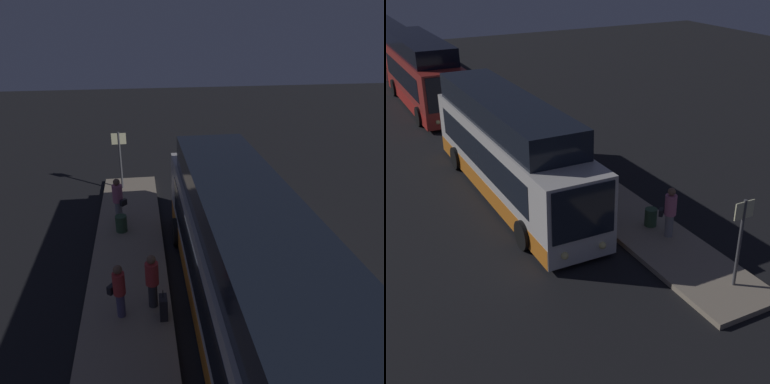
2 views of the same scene
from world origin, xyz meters
TOP-DOWN VIEW (x-y plane):
  - ground at (0.00, 0.00)m, footprint 80.00×80.00m
  - platform at (0.00, 2.85)m, footprint 20.00×2.49m
  - bus_lead at (-0.62, -0.15)m, footprint 12.33×2.74m
  - passenger_boarding at (-0.07, 3.01)m, footprint 0.55×0.58m
  - passenger_waiting at (0.19, 2.11)m, footprint 0.48×0.48m
  - passenger_with_bags at (5.47, 3.23)m, footprint 0.64×0.65m
  - suitcase at (-0.32, 1.85)m, footprint 0.37×0.22m
  - sign_post at (8.74, 3.21)m, footprint 0.10×0.67m
  - trash_bin at (4.56, 3.13)m, footprint 0.44×0.44m

SIDE VIEW (x-z plane):
  - ground at x=0.00m, z-range 0.00..0.00m
  - platform at x=0.00m, z-range 0.00..0.18m
  - trash_bin at x=4.56m, z-range 0.18..0.83m
  - suitcase at x=-0.32m, z-range 0.06..0.98m
  - passenger_boarding at x=-0.07m, z-range 0.26..1.91m
  - passenger_waiting at x=0.19m, z-range 0.25..1.95m
  - passenger_with_bags at x=5.47m, z-range 0.25..2.06m
  - bus_lead at x=-0.62m, z-range -0.23..3.76m
  - sign_post at x=8.74m, z-range 0.54..3.33m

